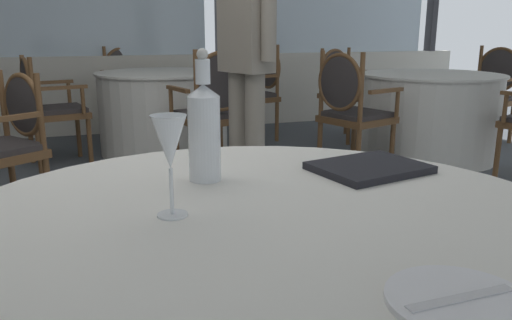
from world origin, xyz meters
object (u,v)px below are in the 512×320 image
water_bottle (204,129)px  dining_chair_1_1 (350,104)px  dining_chair_1_0 (343,85)px  side_plate (461,302)px  diner_person_0 (246,49)px  dining_chair_2_2 (215,104)px  dining_chair_2_3 (258,85)px  dining_chair_1_3 (491,88)px  dining_chair_2_1 (46,102)px  wine_glass (169,145)px  menu_book (369,168)px  dining_chair_3_1 (5,136)px  dining_chair_2_0 (128,83)px

water_bottle → dining_chair_1_1: water_bottle is taller
dining_chair_1_0 → side_plate: bearing=-45.4°
diner_person_0 → dining_chair_2_2: bearing=-103.1°
dining_chair_2_3 → dining_chair_2_2: bearing=45.0°
dining_chair_1_0 → dining_chair_1_3: size_ratio=0.97×
dining_chair_2_1 → wine_glass: bearing=-95.7°
menu_book → dining_chair_2_1: bearing=95.4°
menu_book → dining_chair_1_0: dining_chair_1_0 is taller
dining_chair_1_1 → water_bottle: bearing=-145.8°
dining_chair_3_1 → dining_chair_1_3: bearing=156.3°
wine_glass → dining_chair_1_1: size_ratio=0.22×
menu_book → dining_chair_1_0: (1.85, 3.61, -0.20)m
dining_chair_2_3 → dining_chair_1_0: bearing=152.3°
dining_chair_2_0 → dining_chair_2_2: 2.08m
side_plate → dining_chair_2_1: (-0.79, 4.00, -0.21)m
dining_chair_1_0 → dining_chair_2_2: dining_chair_2_2 is taller
dining_chair_1_1 → dining_chair_3_1: size_ratio=1.10×
dining_chair_1_3 → dining_chair_2_1: 4.25m
dining_chair_1_3 → dining_chair_3_1: size_ratio=1.09×
dining_chair_2_2 → dining_chair_2_3: bearing=-45.0°
dining_chair_1_1 → dining_chair_1_3: dining_chair_1_1 is taller
side_plate → dining_chair_1_3: bearing=46.5°
dining_chair_1_1 → dining_chair_1_0: bearing=44.8°
side_plate → dining_chair_2_2: (0.45, 3.23, -0.18)m
side_plate → dining_chair_2_3: 4.65m
wine_glass → dining_chair_1_1: bearing=54.1°
wine_glass → dining_chair_1_1: (1.77, 2.44, -0.33)m
wine_glass → dining_chair_2_3: dining_chair_2_3 is taller
dining_chair_2_2 → dining_chair_2_1: bearing=44.8°
dining_chair_1_0 → dining_chair_1_1: (-0.65, -1.33, 0.01)m
diner_person_0 → dining_chair_1_3: bearing=177.6°
water_bottle → dining_chair_2_3: (1.43, 3.77, -0.31)m
dining_chair_1_1 → dining_chair_2_1: (-2.24, 1.08, -0.02)m
dining_chair_2_0 → dining_chair_2_3: bearing=45.1°
menu_book → dining_chair_2_1: 3.51m
dining_chair_2_0 → side_plate: bearing=-13.0°
dining_chair_2_3 → diner_person_0: diner_person_0 is taller
dining_chair_2_2 → dining_chair_2_3: 1.47m
side_plate → dining_chair_1_1: 3.27m
dining_chair_2_1 → dining_chair_2_2: dining_chair_2_2 is taller
dining_chair_1_3 → dining_chair_2_1: bearing=-24.4°
side_plate → wine_glass: (-0.32, 0.48, 0.15)m
dining_chair_2_3 → dining_chair_3_1: bearing=25.8°
wine_glass → dining_chair_1_0: bearing=57.4°
side_plate → menu_book: (0.24, 0.65, 0.01)m
dining_chair_1_1 → dining_chair_2_2: (-0.99, 0.30, 0.01)m
side_plate → water_bottle: 0.75m
water_bottle → wine_glass: (-0.12, -0.23, 0.02)m
water_bottle → diner_person_0: size_ratio=0.19×
dining_chair_1_1 → dining_chair_2_1: 2.48m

